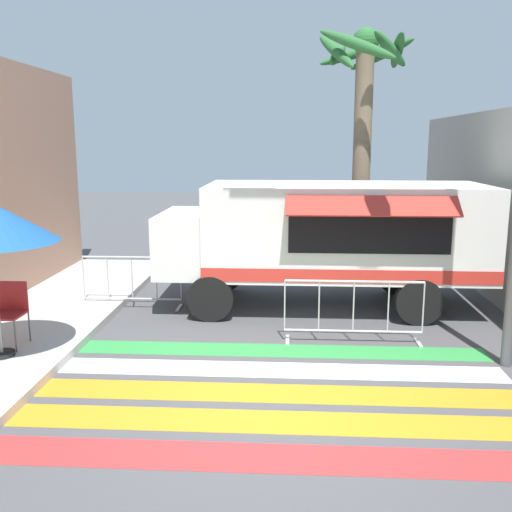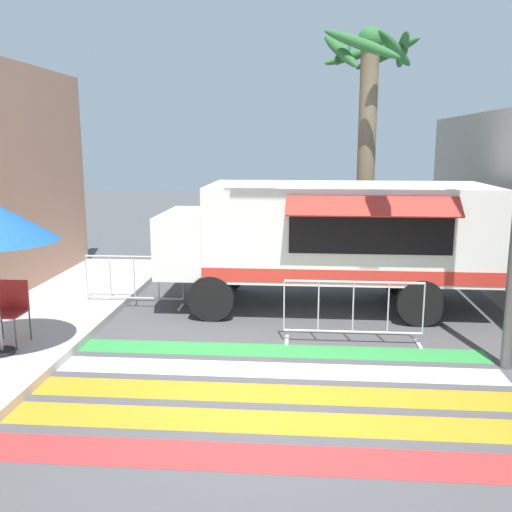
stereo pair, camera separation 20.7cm
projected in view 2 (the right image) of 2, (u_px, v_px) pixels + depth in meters
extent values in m
plane|color=#4C4C4F|center=(265.00, 410.00, 6.79)|extent=(60.00, 60.00, 0.00)
cube|color=red|center=(259.00, 458.00, 5.76)|extent=(6.40, 0.56, 0.01)
cube|color=orange|center=(264.00, 422.00, 6.51)|extent=(6.40, 0.56, 0.01)
cube|color=orange|center=(268.00, 393.00, 7.25)|extent=(6.40, 0.56, 0.01)
cube|color=white|center=(271.00, 370.00, 7.99)|extent=(6.40, 0.56, 0.01)
cube|color=green|center=(274.00, 351.00, 8.73)|extent=(6.40, 0.56, 0.01)
cube|color=white|center=(347.00, 229.00, 10.78)|extent=(5.19, 2.28, 1.68)
cube|color=white|center=(211.00, 241.00, 11.04)|extent=(1.83, 2.10, 1.14)
cube|color=#1E232D|center=(167.00, 226.00, 11.05)|extent=(0.06, 1.83, 0.43)
cube|color=black|center=(371.00, 232.00, 9.60)|extent=(2.75, 0.03, 0.76)
cube|color=red|center=(373.00, 206.00, 9.31)|extent=(2.85, 0.43, 0.31)
cube|color=red|center=(351.00, 277.00, 9.79)|extent=(5.19, 0.01, 0.24)
cylinder|color=black|center=(211.00, 298.00, 10.17)|extent=(0.83, 0.22, 0.83)
cylinder|color=black|center=(227.00, 272.00, 12.22)|extent=(0.83, 0.22, 0.83)
cylinder|color=black|center=(420.00, 303.00, 9.87)|extent=(0.83, 0.22, 0.83)
cylinder|color=black|center=(400.00, 275.00, 11.93)|extent=(0.83, 0.22, 0.83)
cylinder|color=black|center=(2.00, 352.00, 8.23)|extent=(0.36, 0.36, 0.06)
cylinder|color=#4C4C51|center=(16.00, 335.00, 8.34)|extent=(0.02, 0.02, 0.47)
cylinder|color=#4C4C51|center=(2.00, 324.00, 8.82)|extent=(0.02, 0.02, 0.47)
cylinder|color=#4C4C51|center=(30.00, 325.00, 8.78)|extent=(0.02, 0.02, 0.47)
cube|color=#B22626|center=(7.00, 313.00, 8.53)|extent=(0.48, 0.48, 0.03)
cube|color=#B22626|center=(13.00, 294.00, 8.70)|extent=(0.48, 0.03, 0.45)
cylinder|color=#B7BABF|center=(354.00, 282.00, 8.89)|extent=(2.18, 0.04, 0.04)
cylinder|color=#B7BABF|center=(352.00, 332.00, 9.04)|extent=(2.18, 0.04, 0.04)
cylinder|color=#B7BABF|center=(284.00, 306.00, 9.05)|extent=(0.02, 0.02, 0.81)
cylinder|color=#B7BABF|center=(318.00, 306.00, 9.01)|extent=(0.02, 0.02, 0.81)
cylinder|color=#B7BABF|center=(353.00, 307.00, 8.97)|extent=(0.02, 0.02, 0.81)
cylinder|color=#B7BABF|center=(388.00, 308.00, 8.92)|extent=(0.02, 0.02, 0.81)
cylinder|color=#B7BABF|center=(424.00, 309.00, 8.88)|extent=(0.02, 0.02, 0.81)
cube|color=#B7BABF|center=(287.00, 340.00, 9.16)|extent=(0.06, 0.44, 0.03)
cube|color=#B7BABF|center=(418.00, 344.00, 8.99)|extent=(0.06, 0.44, 0.03)
cylinder|color=#B7BABF|center=(133.00, 257.00, 10.86)|extent=(1.89, 0.04, 0.04)
cylinder|color=#B7BABF|center=(135.00, 298.00, 11.02)|extent=(1.89, 0.04, 0.04)
cylinder|color=#B7BABF|center=(87.00, 277.00, 11.01)|extent=(0.02, 0.02, 0.81)
cylinder|color=#B7BABF|center=(110.00, 277.00, 10.97)|extent=(0.02, 0.02, 0.81)
cylinder|color=#B7BABF|center=(134.00, 278.00, 10.94)|extent=(0.02, 0.02, 0.81)
cylinder|color=#B7BABF|center=(158.00, 278.00, 10.90)|extent=(0.02, 0.02, 0.81)
cylinder|color=#B7BABF|center=(183.00, 278.00, 10.86)|extent=(0.02, 0.02, 0.81)
cube|color=#B7BABF|center=(91.00, 305.00, 11.12)|extent=(0.06, 0.44, 0.03)
cube|color=#B7BABF|center=(181.00, 307.00, 10.98)|extent=(0.06, 0.44, 0.03)
cylinder|color=#7A664C|center=(366.00, 166.00, 13.25)|extent=(0.42, 0.42, 5.22)
sphere|color=#2D6B33|center=(371.00, 41.00, 12.71)|extent=(0.60, 0.60, 0.60)
ellipsoid|color=#2D6B33|center=(402.00, 50.00, 12.66)|extent=(0.32, 1.40, 0.78)
ellipsoid|color=#2D6B33|center=(387.00, 54.00, 13.40)|extent=(1.53, 1.12, 0.78)
ellipsoid|color=#2D6B33|center=(357.00, 54.00, 13.55)|extent=(1.67, 0.67, 0.71)
ellipsoid|color=#2D6B33|center=(343.00, 54.00, 13.00)|extent=(0.61, 1.24, 0.79)
ellipsoid|color=#2D6B33|center=(341.00, 51.00, 12.45)|extent=(0.92, 1.39, 1.02)
ellipsoid|color=#2D6B33|center=(362.00, 44.00, 11.96)|extent=(1.71, 0.77, 0.87)
ellipsoid|color=#2D6B33|center=(395.00, 48.00, 12.28)|extent=(1.05, 1.09, 0.81)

